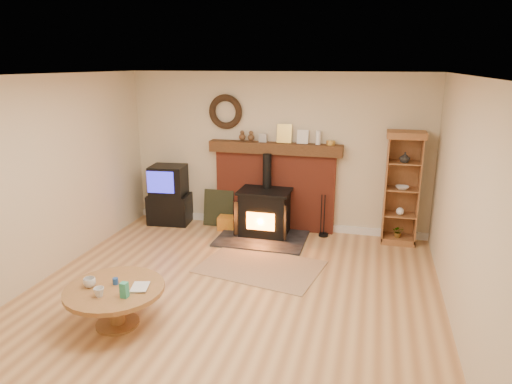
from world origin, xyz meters
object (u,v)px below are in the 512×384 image
(coffee_table, at_px, (115,295))
(curio_cabinet, at_px, (402,188))
(tv_unit, at_px, (169,196))
(wood_stove, at_px, (264,214))

(coffee_table, bearing_deg, curio_cabinet, 47.29)
(tv_unit, height_order, curio_cabinet, curio_cabinet)
(tv_unit, xyz_separation_m, coffee_table, (0.85, -3.17, -0.13))
(coffee_table, bearing_deg, tv_unit, 105.07)
(wood_stove, bearing_deg, coffee_table, -106.89)
(wood_stove, height_order, tv_unit, wood_stove)
(wood_stove, xyz_separation_m, coffee_table, (-0.90, -2.98, -0.01))
(wood_stove, distance_m, tv_unit, 1.77)
(wood_stove, distance_m, coffee_table, 3.11)
(curio_cabinet, bearing_deg, wood_stove, -172.52)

